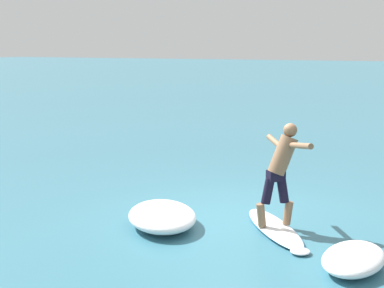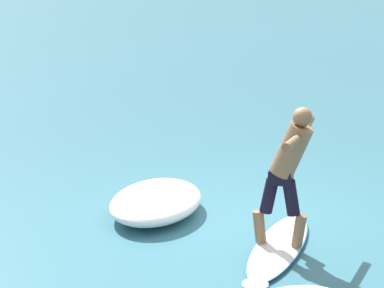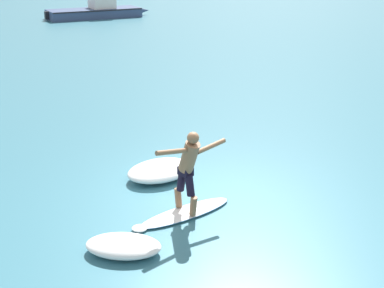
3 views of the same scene
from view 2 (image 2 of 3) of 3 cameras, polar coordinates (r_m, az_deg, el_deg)
ground_plane at (r=11.44m, az=4.23°, el=-4.99°), size 200.00×200.00×0.00m
surfboard at (r=10.66m, az=5.40°, el=-6.51°), size 1.99×1.69×0.22m
surfer at (r=10.31m, az=6.10°, el=-1.31°), size 1.26×1.10×1.66m
wave_foam_at_tail at (r=11.62m, az=-2.28°, el=-3.65°), size 1.90×1.82×0.36m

